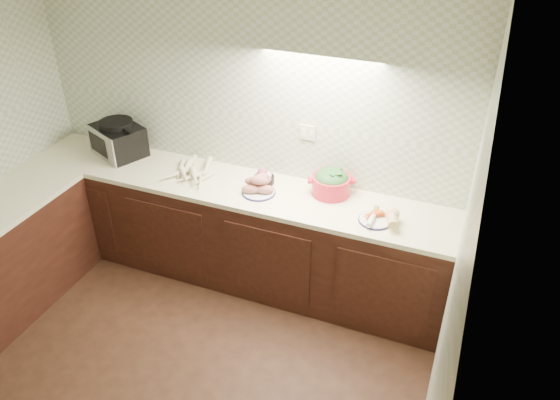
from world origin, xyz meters
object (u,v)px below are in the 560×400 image
at_px(toaster_oven, 118,139).
at_px(dutch_oven, 331,182).
at_px(sweet_potato_plate, 259,186).
at_px(parsnip_pile, 182,171).
at_px(veg_plate, 383,216).
at_px(onion_bowl, 264,178).

xyz_separation_m(toaster_oven, dutch_oven, (1.92, 0.05, -0.04)).
bearing_deg(sweet_potato_plate, parsnip_pile, 177.52).
bearing_deg(sweet_potato_plate, dutch_oven, 20.24).
height_order(sweet_potato_plate, veg_plate, sweet_potato_plate).
height_order(onion_bowl, dutch_oven, dutch_oven).
bearing_deg(sweet_potato_plate, veg_plate, -1.90).
bearing_deg(toaster_oven, sweet_potato_plate, 18.25).
bearing_deg(toaster_oven, onion_bowl, 24.57).
distance_m(toaster_oven, veg_plate, 2.38).
relative_size(sweet_potato_plate, veg_plate, 0.89).
bearing_deg(parsnip_pile, toaster_oven, 170.42).
distance_m(onion_bowl, dutch_oven, 0.55).
xyz_separation_m(dutch_oven, veg_plate, (0.46, -0.23, -0.06)).
xyz_separation_m(toaster_oven, veg_plate, (2.38, -0.18, -0.10)).
height_order(toaster_oven, sweet_potato_plate, toaster_oven).
xyz_separation_m(sweet_potato_plate, veg_plate, (0.98, -0.03, -0.02)).
height_order(parsnip_pile, veg_plate, veg_plate).
xyz_separation_m(sweet_potato_plate, dutch_oven, (0.52, 0.19, 0.04)).
relative_size(toaster_oven, parsnip_pile, 1.15).
distance_m(dutch_oven, veg_plate, 0.51).
xyz_separation_m(parsnip_pile, onion_bowl, (0.68, 0.12, 0.01)).
distance_m(sweet_potato_plate, dutch_oven, 0.56).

